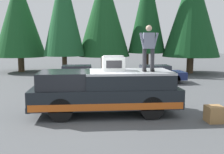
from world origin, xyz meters
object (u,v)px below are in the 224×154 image
at_px(compressor_unit, 113,63).
at_px(parked_car_black, 76,74).
at_px(pickup_truck, 105,91).
at_px(person_on_truck_bed, 149,47).
at_px(wooden_crate, 214,114).
at_px(parked_car_navy, 154,74).

relative_size(compressor_unit, parked_car_black, 0.20).
relative_size(pickup_truck, compressor_unit, 6.60).
xyz_separation_m(pickup_truck, compressor_unit, (0.18, -0.31, 1.05)).
bearing_deg(person_on_truck_bed, wooden_crate, -118.77).
xyz_separation_m(pickup_truck, parked_car_black, (7.64, 1.46, -0.29)).
bearing_deg(parked_car_black, pickup_truck, -169.19).
relative_size(pickup_truck, parked_car_black, 1.35).
xyz_separation_m(person_on_truck_bed, wooden_crate, (-1.14, -2.08, -2.27)).
distance_m(compressor_unit, parked_car_black, 7.78).
distance_m(compressor_unit, wooden_crate, 4.04).
relative_size(compressor_unit, person_on_truck_bed, 0.50).
bearing_deg(person_on_truck_bed, parked_car_navy, -15.62).
xyz_separation_m(compressor_unit, parked_car_navy, (7.07, -3.36, -1.35)).
bearing_deg(compressor_unit, parked_car_black, 13.36).
relative_size(parked_car_navy, wooden_crate, 7.32).
distance_m(pickup_truck, parked_car_black, 7.78).
height_order(pickup_truck, compressor_unit, compressor_unit).
distance_m(person_on_truck_bed, wooden_crate, 3.28).
bearing_deg(parked_car_navy, pickup_truck, 153.14).
xyz_separation_m(compressor_unit, wooden_crate, (-1.57, -3.34, -1.65)).
bearing_deg(person_on_truck_bed, pickup_truck, 81.20).
height_order(pickup_truck, wooden_crate, pickup_truck).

